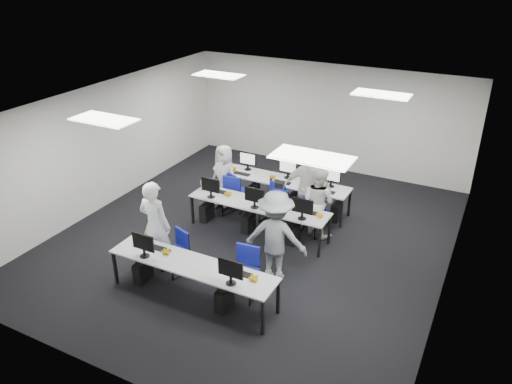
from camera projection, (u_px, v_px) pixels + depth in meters
The scene contains 23 objects.
room at pixel (254, 175), 10.39m from camera, with size 9.00×9.02×3.00m.
ceiling_panels at pixel (254, 106), 9.74m from camera, with size 5.20×4.60×0.02m.
desk_front at pixel (192, 266), 8.83m from camera, with size 3.20×0.70×0.73m.
desk_mid at pixel (258, 206), 10.91m from camera, with size 3.20×0.70×0.73m.
desk_back at pixel (285, 182), 12.03m from camera, with size 3.20×0.70×0.73m.
equipment_front at pixel (184, 279), 9.03m from camera, with size 2.51×0.41×1.19m.
equipment_mid at pixel (250, 217), 11.11m from camera, with size 2.91×0.41×1.19m.
equipment_back at pixel (292, 196), 12.11m from camera, with size 2.91×0.41×1.19m.
chair_0 at pixel (176, 260), 9.75m from camera, with size 0.56×0.58×0.88m.
chair_1 at pixel (244, 281), 9.06m from camera, with size 0.51×0.55×0.96m.
chair_2 at pixel (224, 200), 12.07m from camera, with size 0.57×0.60×0.92m.
chair_3 at pixel (272, 210), 11.59m from camera, with size 0.53×0.56×0.91m.
chair_4 at pixel (311, 220), 11.11m from camera, with size 0.52×0.55×0.96m.
chair_5 at pixel (235, 198), 12.11m from camera, with size 0.53×0.56×0.95m.
chair_6 at pixel (282, 208), 11.73m from camera, with size 0.48×0.51×0.81m.
chair_7 at pixel (314, 218), 11.26m from camera, with size 0.45×0.48×0.87m.
handbag at pixel (206, 184), 11.55m from camera, with size 0.31×0.19×0.25m, color #8F6949.
student_0 at pixel (155, 226), 9.64m from camera, with size 0.68×0.44×1.86m, color white.
student_1 at pixel (318, 201), 10.87m from camera, with size 0.77×0.60×1.58m, color white.
student_2 at pixel (224, 175), 12.17m from camera, with size 0.75×0.49×1.54m, color white.
student_3 at pixel (307, 189), 11.11m from camera, with size 1.09×0.45×1.85m, color white.
photographer at pixel (276, 237), 9.27m from camera, with size 1.19×0.69×1.85m, color slate.
dslr_camera at pixel (279, 185), 8.99m from camera, with size 0.14×0.18×0.10m, color black.
Camera 1 is at (4.37, -8.43, 5.72)m, focal length 35.00 mm.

